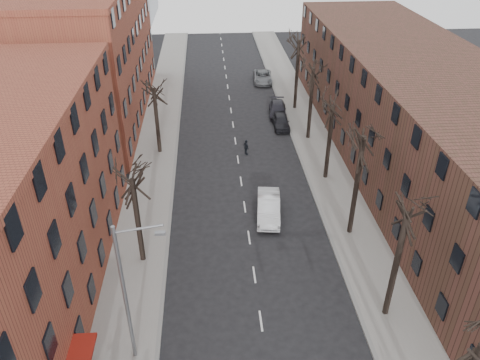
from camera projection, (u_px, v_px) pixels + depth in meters
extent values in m
cube|color=gray|center=(157.00, 147.00, 47.05)|extent=(4.00, 90.00, 0.15)
cube|color=gray|center=(313.00, 142.00, 48.04)|extent=(4.00, 90.00, 0.15)
cube|color=brown|center=(83.00, 55.00, 50.58)|extent=(12.00, 28.00, 14.00)
cube|color=#512E26|center=(418.00, 115.00, 41.71)|extent=(12.00, 50.00, 10.00)
cylinder|color=slate|center=(125.00, 298.00, 23.54)|extent=(0.20, 0.20, 9.00)
cylinder|color=slate|center=(138.00, 229.00, 21.36)|extent=(2.39, 0.12, 0.46)
cube|color=slate|center=(160.00, 233.00, 21.58)|extent=(0.50, 0.22, 0.14)
imported|color=silver|center=(269.00, 207.00, 36.75)|extent=(2.30, 5.17, 1.65)
imported|color=black|center=(281.00, 121.00, 50.90)|extent=(1.76, 4.20, 1.42)
imported|color=black|center=(278.00, 109.00, 53.81)|extent=(2.40, 4.90, 1.37)
imported|color=slate|center=(263.00, 77.00, 63.18)|extent=(2.72, 5.32, 1.44)
imported|color=black|center=(246.00, 147.00, 45.53)|extent=(0.73, 0.99, 1.56)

